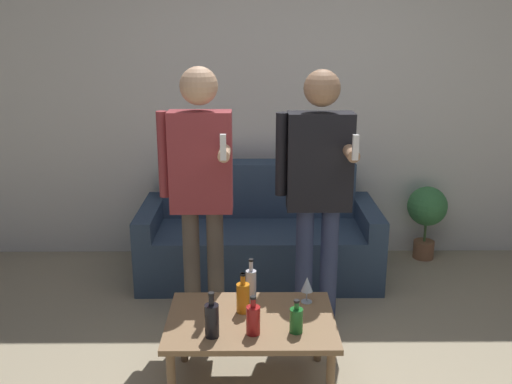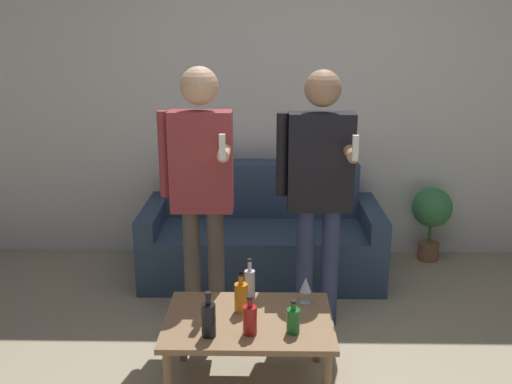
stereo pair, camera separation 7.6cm
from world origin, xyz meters
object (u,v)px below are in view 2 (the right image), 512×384
at_px(couch, 262,237).
at_px(bottle_orange, 241,297).
at_px(person_standing_left, 201,179).
at_px(person_standing_right, 319,181).
at_px(coffee_table, 249,327).

xyz_separation_m(couch, bottle_orange, (-0.10, -1.42, 0.20)).
bearing_deg(person_standing_left, couch, 67.73).
xyz_separation_m(couch, person_standing_right, (0.35, -0.81, 0.68)).
bearing_deg(person_standing_right, couch, 113.42).
height_order(person_standing_left, person_standing_right, person_standing_left).
relative_size(coffee_table, bottle_orange, 3.93).
bearing_deg(couch, bottle_orange, -94.15).
bearing_deg(person_standing_right, coffee_table, -121.17).
height_order(bottle_orange, person_standing_right, person_standing_right).
distance_m(person_standing_left, person_standing_right, 0.72).
bearing_deg(coffee_table, bottle_orange, 119.13).
bearing_deg(person_standing_left, coffee_table, -63.89).
bearing_deg(bottle_orange, couch, 85.85).
bearing_deg(person_standing_right, bottle_orange, -126.84).
distance_m(couch, coffee_table, 1.50).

